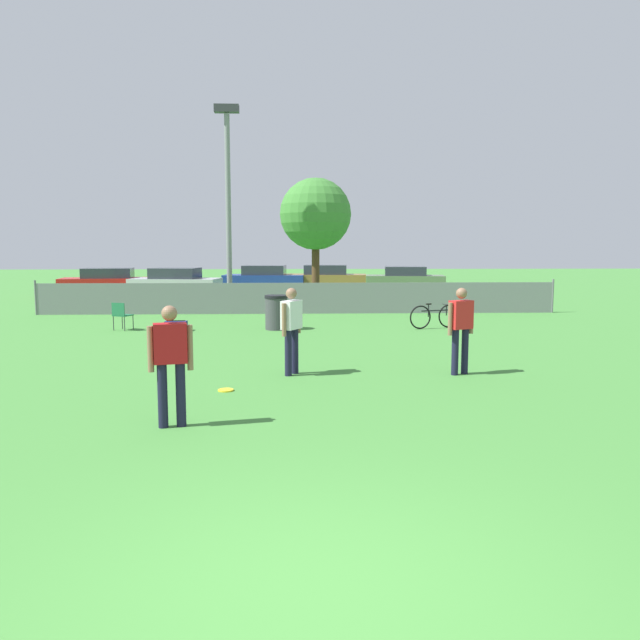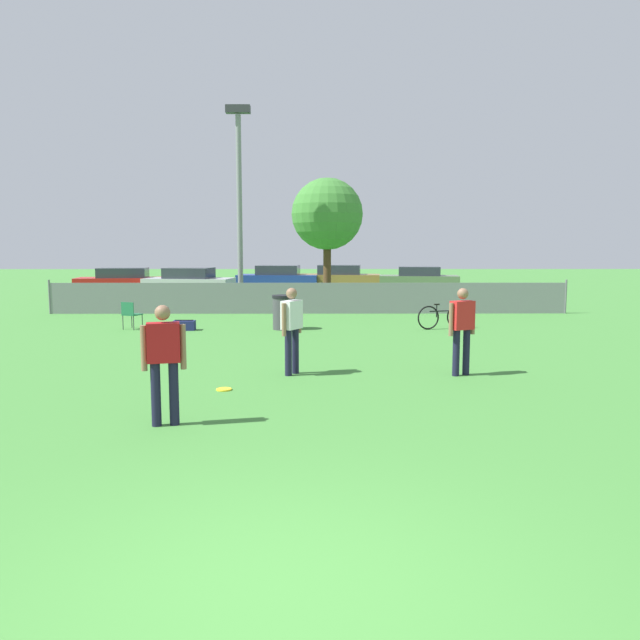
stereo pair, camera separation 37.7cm
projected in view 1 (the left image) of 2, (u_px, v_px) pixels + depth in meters
The scene contains 17 objects.
ground_plane at pixel (314, 597), 4.31m from camera, with size 120.00×120.00×0.00m, color #428438.
fence_backline at pixel (298, 298), 22.10m from camera, with size 18.41×0.07×1.21m.
light_pole at pixel (228, 189), 23.07m from camera, with size 0.90×0.36×7.52m.
tree_near_pole at pixel (316, 215), 25.46m from camera, with size 2.92×2.92×5.15m.
player_thrower_red at pixel (461, 324), 11.63m from camera, with size 0.54×0.38×1.63m.
player_defender_red at pixel (171, 357), 8.24m from camera, with size 0.58×0.31×1.63m.
player_receiver_white at pixel (291, 325), 11.60m from camera, with size 0.41×0.51×1.63m.
frisbee_disc at pixel (226, 390), 10.41m from camera, with size 0.27×0.27×0.03m.
folding_chair_sideline at pixel (121, 314), 17.77m from camera, with size 0.57×0.57×0.80m.
bicycle_sideline at pixel (435, 316), 18.22m from camera, with size 1.57×0.62×0.74m.
trash_bin at pixel (276, 312), 17.96m from camera, with size 0.67×0.67×0.99m.
gear_bag_sideline at pixel (176, 326), 17.71m from camera, with size 0.61×0.34×0.30m.
parked_car_red at pixel (108, 282), 30.26m from camera, with size 4.58×2.20×1.32m.
parked_car_silver at pixel (176, 283), 29.50m from camera, with size 4.31×2.38×1.36m.
parked_car_blue at pixel (264, 278), 33.46m from camera, with size 4.44×2.15×1.35m.
parked_car_tan at pixel (326, 278), 33.81m from camera, with size 4.50×2.15×1.36m.
parked_car_olive at pixel (405, 279), 32.74m from camera, with size 4.24×2.24×1.32m.
Camera 1 is at (-0.13, -4.05, 2.42)m, focal length 35.00 mm.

